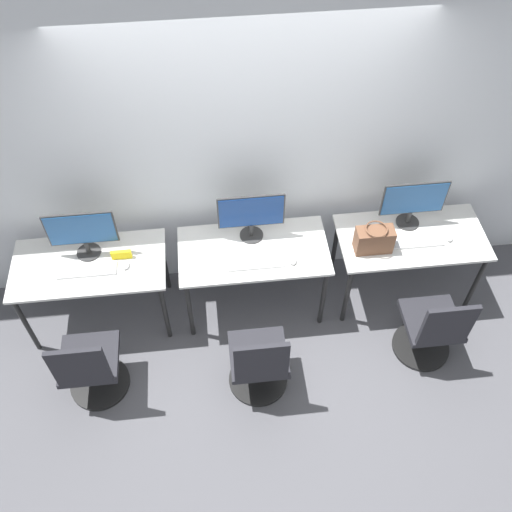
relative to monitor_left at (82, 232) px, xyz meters
name	(u,v)px	position (x,y,z in m)	size (l,w,h in m)	color
ground_plane	(258,332)	(1.32, -0.43, -0.99)	(20.00, 20.00, 0.00)	#4C4C51
wall_back	(247,151)	(1.32, 0.33, 0.41)	(12.00, 0.05, 2.80)	silver
desk_left	(90,270)	(0.00, -0.12, -0.33)	(1.21, 0.63, 0.74)	silver
monitor_left	(82,232)	(0.00, 0.00, 0.00)	(0.53, 0.19, 0.44)	#2D2D2D
keyboard_left	(87,270)	(0.00, -0.19, -0.24)	(0.46, 0.13, 0.02)	silver
mouse_left	(126,265)	(0.30, -0.17, -0.23)	(0.06, 0.09, 0.03)	silver
office_chair_left	(91,369)	(-0.01, -0.84, -0.63)	(0.48, 0.48, 0.88)	black
desk_center	(253,256)	(1.32, -0.12, -0.33)	(1.21, 0.63, 0.74)	silver
monitor_center	(251,215)	(1.32, 0.04, 0.00)	(0.53, 0.19, 0.44)	#2D2D2D
keyboard_center	(255,263)	(1.32, -0.26, -0.24)	(0.46, 0.13, 0.02)	silver
mouse_center	(293,260)	(1.62, -0.27, -0.23)	(0.06, 0.09, 0.03)	silver
office_chair_center	(259,364)	(1.27, -0.94, -0.63)	(0.48, 0.48, 0.88)	black
desk_right	(410,243)	(2.64, -0.12, -0.33)	(1.21, 0.63, 0.74)	silver
monitor_right	(413,202)	(2.64, 0.04, 0.00)	(0.53, 0.19, 0.44)	#2D2D2D
keyboard_right	(415,241)	(2.64, -0.18, -0.24)	(0.46, 0.13, 0.02)	silver
mouse_right	(449,237)	(2.92, -0.17, -0.23)	(0.06, 0.09, 0.03)	silver
office_chair_right	(432,330)	(2.69, -0.79, -0.63)	(0.48, 0.48, 0.88)	black
handbag	(374,239)	(2.27, -0.21, -0.13)	(0.30, 0.18, 0.25)	brown
placard_left	(121,255)	(0.27, -0.08, -0.21)	(0.16, 0.03, 0.08)	yellow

